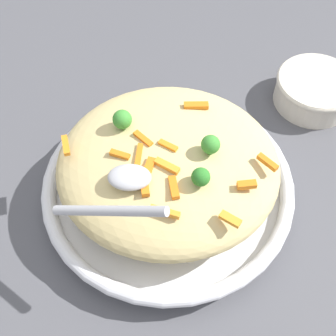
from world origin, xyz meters
The scene contains 22 objects.
ground_plane centered at (0.00, 0.00, 0.00)m, with size 2.40×2.40×0.00m, color #4C4C51.
serving_bowl centered at (0.00, 0.00, 0.03)m, with size 0.38×0.38×0.05m.
pasta_mound centered at (0.00, 0.00, 0.08)m, with size 0.32×0.30×0.08m, color #D1BA7A.
carrot_piece_0 centered at (-0.04, -0.02, 0.13)m, with size 0.04×0.01×0.01m, color orange.
carrot_piece_1 centered at (0.00, 0.00, 0.13)m, with size 0.03×0.01×0.01m, color orange.
carrot_piece_2 centered at (-0.03, 0.01, 0.13)m, with size 0.03×0.01×0.01m, color orange.
carrot_piece_3 centered at (-0.03, -0.06, 0.13)m, with size 0.04×0.01×0.01m, color orange.
carrot_piece_4 centered at (0.00, -0.03, 0.13)m, with size 0.03×0.01×0.01m, color orange.
carrot_piece_5 centered at (0.04, 0.08, 0.12)m, with size 0.04×0.01×0.01m, color orange.
carrot_piece_6 centered at (0.01, -0.06, 0.12)m, with size 0.03×0.01×0.01m, color orange.
carrot_piece_7 centered at (-0.02, -0.04, 0.13)m, with size 0.03×0.01×0.01m, color orange.
carrot_piece_8 centered at (0.08, -0.10, 0.12)m, with size 0.03×0.01×0.01m, color orange.
carrot_piece_9 centered at (0.10, -0.05, 0.12)m, with size 0.02×0.01×0.01m, color orange.
carrot_piece_10 centered at (0.00, -0.10, 0.12)m, with size 0.04×0.01×0.01m, color orange.
carrot_piece_11 centered at (-0.06, -0.02, 0.13)m, with size 0.03×0.01×0.01m, color orange.
carrot_piece_12 centered at (0.13, -0.02, 0.12)m, with size 0.03×0.01×0.01m, color orange.
carrot_piece_13 centered at (-0.14, 0.00, 0.12)m, with size 0.03×0.01×0.01m, color orange.
broccoli_floret_0 centered at (-0.06, 0.04, 0.14)m, with size 0.03×0.03×0.03m.
broccoli_floret_1 centered at (0.04, -0.05, 0.14)m, with size 0.02×0.02×0.03m.
broccoli_floret_2 centered at (0.06, -0.01, 0.14)m, with size 0.03×0.03×0.03m.
serving_spoon centered at (-0.05, -0.08, 0.14)m, with size 0.14×0.11×0.08m.
companion_bowl centered at (0.25, 0.21, 0.03)m, with size 0.14×0.14×0.05m.
Camera 1 is at (0.01, -0.37, 0.60)m, focal length 47.66 mm.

